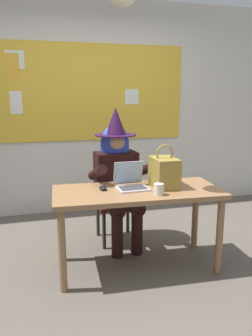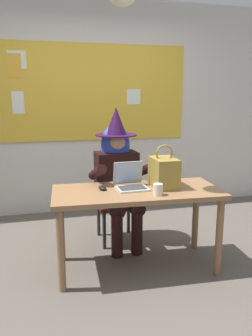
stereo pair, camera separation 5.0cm
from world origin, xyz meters
name	(u,v)px [view 1 (the left image)]	position (x,y,z in m)	size (l,w,h in m)	color
ground_plane	(128,274)	(0.00, 0.00, 0.00)	(24.00, 24.00, 0.00)	#5B544C
wall_back_bulletin	(92,108)	(0.00, 1.78, 1.36)	(6.37, 1.87, 2.69)	silver
desk_main	(137,201)	(0.11, 0.10, 0.63)	(1.47, 0.70, 0.72)	#8E6642
chair_at_desk	(115,194)	(0.06, 0.77, 0.49)	(0.42, 0.42, 0.88)	#4C1E19
person_costumed	(117,171)	(0.06, 0.65, 0.77)	(0.61, 0.69, 1.40)	black
laptop	(131,182)	(0.07, 0.17, 0.77)	(0.28, 0.28, 0.22)	#B7B7BC
computer_mouse	(103,188)	(-0.18, 0.17, 0.74)	(0.06, 0.10, 0.03)	black
handbag	(164,172)	(0.36, 0.13, 0.86)	(0.20, 0.30, 0.38)	olive
coffee_mug	(159,189)	(0.23, -0.09, 0.77)	(0.08, 0.08, 0.10)	silver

